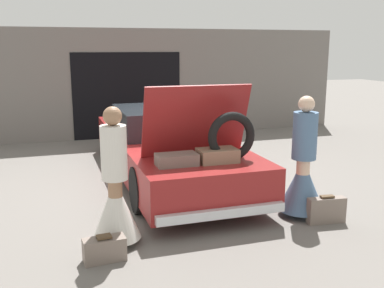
{
  "coord_description": "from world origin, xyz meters",
  "views": [
    {
      "loc": [
        -2.02,
        -7.64,
        2.34
      ],
      "look_at": [
        0.0,
        -1.45,
        0.92
      ],
      "focal_mm": 42.0,
      "sensor_mm": 36.0,
      "label": 1
    }
  ],
  "objects_px": {
    "person_left": "(115,197)",
    "suitcase_beside_right_person": "(326,210)",
    "car": "(167,147)",
    "person_right": "(303,174)",
    "suitcase_beside_left_person": "(104,249)"
  },
  "relations": [
    {
      "from": "suitcase_beside_left_person",
      "to": "suitcase_beside_right_person",
      "type": "xyz_separation_m",
      "value": [
        3.0,
        0.19,
        0.04
      ]
    },
    {
      "from": "suitcase_beside_left_person",
      "to": "suitcase_beside_right_person",
      "type": "distance_m",
      "value": 3.0
    },
    {
      "from": "suitcase_beside_right_person",
      "to": "suitcase_beside_left_person",
      "type": "bearing_deg",
      "value": -176.46
    },
    {
      "from": "person_right",
      "to": "car",
      "type": "bearing_deg",
      "value": 33.56
    },
    {
      "from": "person_left",
      "to": "suitcase_beside_right_person",
      "type": "bearing_deg",
      "value": 76.56
    },
    {
      "from": "car",
      "to": "suitcase_beside_left_person",
      "type": "bearing_deg",
      "value": -117.21
    },
    {
      "from": "suitcase_beside_left_person",
      "to": "car",
      "type": "bearing_deg",
      "value": 62.79
    },
    {
      "from": "car",
      "to": "person_left",
      "type": "bearing_deg",
      "value": -117.34
    },
    {
      "from": "suitcase_beside_left_person",
      "to": "person_right",
      "type": "bearing_deg",
      "value": 10.86
    },
    {
      "from": "car",
      "to": "person_left",
      "type": "relative_size",
      "value": 3.2
    },
    {
      "from": "person_right",
      "to": "suitcase_beside_right_person",
      "type": "relative_size",
      "value": 3.18
    },
    {
      "from": "car",
      "to": "suitcase_beside_right_person",
      "type": "height_order",
      "value": "car"
    },
    {
      "from": "car",
      "to": "person_right",
      "type": "height_order",
      "value": "car"
    },
    {
      "from": "person_right",
      "to": "suitcase_beside_left_person",
      "type": "height_order",
      "value": "person_right"
    },
    {
      "from": "car",
      "to": "suitcase_beside_right_person",
      "type": "relative_size",
      "value": 10.05
    }
  ]
}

